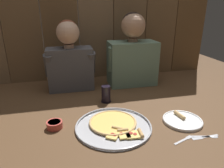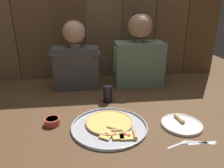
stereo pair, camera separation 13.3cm
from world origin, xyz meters
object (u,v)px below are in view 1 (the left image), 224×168
drinking_glass (106,94)px  diner_left (70,58)px  pizza_tray (114,125)px  dipping_bowl (55,124)px  diner_right (132,53)px  dinner_plate (182,120)px

drinking_glass → diner_left: bearing=125.8°
pizza_tray → dipping_bowl: (-0.33, 0.06, 0.01)m
dipping_bowl → diner_right: bearing=42.2°
diner_left → diner_right: bearing=0.1°
dinner_plate → drinking_glass: bearing=136.1°
pizza_tray → diner_left: (-0.20, 0.65, 0.25)m
diner_left → pizza_tray: bearing=-72.6°
dinner_plate → diner_right: size_ratio=0.38×
pizza_tray → dipping_bowl: bearing=169.2°
drinking_glass → dipping_bowl: bearing=-142.5°
dinner_plate → diner_left: size_ratio=0.42×
drinking_glass → pizza_tray: bearing=-94.1°
pizza_tray → drinking_glass: bearing=85.9°
diner_left → dinner_plate: bearing=-48.2°
dinner_plate → diner_right: 0.75m
dinner_plate → dipping_bowl: (-0.74, 0.10, 0.01)m
pizza_tray → dinner_plate: (0.41, -0.04, -0.00)m
pizza_tray → dipping_bowl: dipping_bowl is taller
dinner_plate → drinking_glass: (-0.39, 0.38, 0.05)m
drinking_glass → dipping_bowl: size_ratio=1.35×
pizza_tray → dinner_plate: dinner_plate is taller
pizza_tray → diner_right: (0.32, 0.65, 0.27)m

